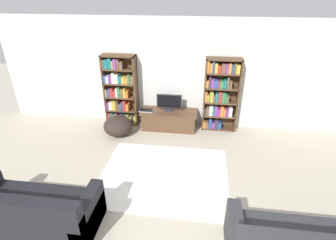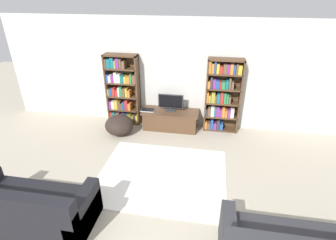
% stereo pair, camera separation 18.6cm
% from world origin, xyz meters
% --- Properties ---
extents(wall_back, '(8.80, 0.06, 2.60)m').
position_xyz_m(wall_back, '(0.00, 4.23, 1.30)').
color(wall_back, silver).
rests_on(wall_back, ground_plane).
extents(bookshelf_left, '(0.81, 0.30, 1.76)m').
position_xyz_m(bookshelf_left, '(-1.39, 4.05, 0.84)').
color(bookshelf_left, '#513823').
rests_on(bookshelf_left, ground_plane).
extents(bookshelf_right, '(0.81, 0.30, 1.76)m').
position_xyz_m(bookshelf_right, '(1.04, 4.05, 0.90)').
color(bookshelf_right, '#513823').
rests_on(bookshelf_right, ground_plane).
extents(tv_stand, '(1.38, 0.56, 0.46)m').
position_xyz_m(tv_stand, '(-0.15, 3.89, 0.23)').
color(tv_stand, brown).
rests_on(tv_stand, ground_plane).
extents(television, '(0.61, 0.16, 0.42)m').
position_xyz_m(television, '(-0.15, 3.92, 0.68)').
color(television, '#2D2D33').
rests_on(television, tv_stand).
extents(laptop, '(0.34, 0.21, 0.03)m').
position_xyz_m(laptop, '(-0.70, 3.84, 0.47)').
color(laptop, '#B7B7BC').
rests_on(laptop, tv_stand).
extents(area_rug, '(2.36, 1.98, 0.02)m').
position_xyz_m(area_rug, '(0.01, 2.02, 0.01)').
color(area_rug, white).
rests_on(area_rug, ground_plane).
extents(couch_left_sectional, '(1.84, 0.84, 0.83)m').
position_xyz_m(couch_left_sectional, '(-1.69, 0.60, 0.29)').
color(couch_left_sectional, black).
rests_on(couch_left_sectional, ground_plane).
extents(beanbag_ottoman, '(0.67, 0.67, 0.47)m').
position_xyz_m(beanbag_ottoman, '(-1.30, 3.40, 0.23)').
color(beanbag_ottoman, '#2D231E').
rests_on(beanbag_ottoman, ground_plane).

